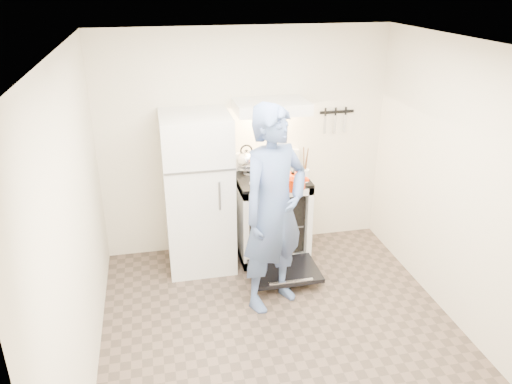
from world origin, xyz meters
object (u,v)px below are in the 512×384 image
person (274,210)px  dutch_oven (293,183)px  stove_body (271,217)px  refrigerator (198,193)px  tea_kettle (246,158)px

person → dutch_oven: bearing=23.6°
stove_body → person: 1.06m
refrigerator → dutch_oven: refrigerator is taller
tea_kettle → dutch_oven: 0.83m
dutch_oven → refrigerator: bearing=149.1°
refrigerator → stove_body: (0.81, 0.02, -0.39)m
tea_kettle → person: (0.04, -1.12, -0.12)m
stove_body → dutch_oven: bearing=-82.8°
stove_body → person: (-0.20, -0.90, 0.53)m
person → dutch_oven: size_ratio=6.22×
stove_body → tea_kettle: tea_kettle is taller
stove_body → dutch_oven: 0.85m
refrigerator → person: bearing=-55.0°
stove_body → dutch_oven: size_ratio=2.89×
refrigerator → person: (0.61, -0.87, 0.14)m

